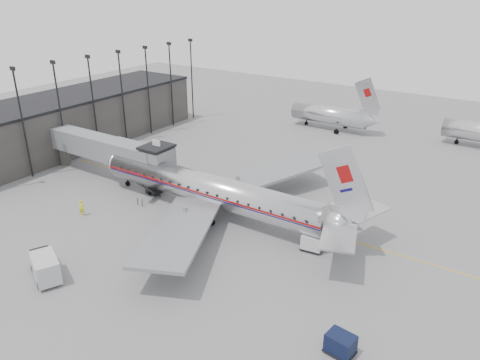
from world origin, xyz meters
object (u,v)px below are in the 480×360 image
object	(u,v)px
airliner	(215,191)
service_van	(44,265)
ramp_worker	(82,208)
baggage_cart_navy	(340,344)
baggage_cart_white	(312,242)

from	to	relation	value
airliner	service_van	xyz separation A→B (m)	(-5.65, -18.97, -1.67)
ramp_worker	airliner	bearing A→B (deg)	12.14
airliner	ramp_worker	size ratio (longest dim) A/B	18.71
baggage_cart_navy	baggage_cart_white	distance (m)	14.41
airliner	baggage_cart_navy	bearing A→B (deg)	-31.77
service_van	baggage_cart_white	size ratio (longest dim) A/B	2.35
baggage_cart_navy	baggage_cart_white	bearing A→B (deg)	131.08
airliner	ramp_worker	distance (m)	15.72
airliner	ramp_worker	world-z (taller)	airliner
ramp_worker	service_van	bearing A→B (deg)	-77.70
service_van	baggage_cart_navy	distance (m)	27.32
baggage_cart_white	service_van	bearing A→B (deg)	-142.85
airliner	ramp_worker	xyz separation A→B (m)	(-12.74, -9.00, -1.96)
baggage_cart_navy	ramp_worker	xyz separation A→B (m)	(-33.74, 4.00, 0.10)
airliner	service_van	world-z (taller)	airliner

